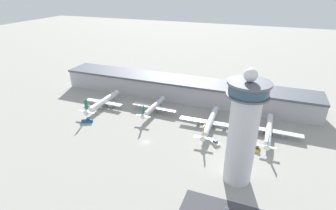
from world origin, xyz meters
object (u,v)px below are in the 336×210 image
Objects in this scene: service_truck_catering at (257,149)px; service_truck_baggage at (215,142)px; control_tower at (243,130)px; airplane_gate_delta at (269,130)px; airplane_gate_charlie at (210,122)px; airplane_gate_bravo at (154,107)px; service_truck_water at (87,121)px; airplane_gate_alpha at (103,102)px; service_truck_fuel at (244,134)px.

service_truck_catering reaches higher than service_truck_baggage.
control_tower is 1.34× the size of airplane_gate_delta.
airplane_gate_charlie is 1.02× the size of airplane_gate_delta.
airplane_gate_bravo is at bearing 163.20° from service_truck_catering.
control_tower is at bearing -58.65° from service_truck_baggage.
control_tower reaches higher than service_truck_water.
airplane_gate_bravo is at bearing 177.34° from airplane_gate_delta.
control_tower is 1.63× the size of airplane_gate_bravo.
airplane_gate_delta is at bearing 74.42° from control_tower.
control_tower reaches higher than service_truck_catering.
airplane_gate_alpha is 4.85× the size of service_truck_fuel.
control_tower is 54.97m from airplane_gate_charlie.
service_truck_water is at bearing -82.65° from airplane_gate_alpha.
airplane_gate_bravo is 4.14× the size of service_truck_fuel.
airplane_gate_delta is at bearing 73.83° from service_truck_catering.
control_tower is at bearing -23.34° from airplane_gate_alpha.
service_truck_baggage is (-16.20, 26.60, -26.78)m from control_tower.
airplane_gate_delta is at bearing 18.69° from service_truck_fuel.
service_truck_baggage is (6.89, -17.35, -3.18)m from airplane_gate_charlie.
airplane_gate_delta is 5.00× the size of service_truck_fuel.
airplane_gate_delta is 6.99× the size of service_truck_catering.
service_truck_fuel is (105.40, -3.30, -3.33)m from airplane_gate_alpha.
service_truck_catering is 24.10m from service_truck_baggage.
control_tower reaches higher than airplane_gate_delta.
airplane_gate_charlie is (43.41, -7.21, -0.45)m from airplane_gate_bravo.
control_tower is 118.28m from airplane_gate_alpha.
service_truck_catering is (30.90, -15.23, -3.15)m from airplane_gate_charlie.
service_truck_water is at bearing -164.47° from airplane_gate_charlie.
airplane_gate_alpha is at bearing -172.54° from airplane_gate_bravo.
airplane_gate_charlie is at bearing 153.76° from service_truck_catering.
airplane_gate_bravo is 4.40× the size of service_truck_water.
service_truck_catering is 16.48m from service_truck_fuel.
airplane_gate_charlie is at bearing -9.43° from airplane_gate_bravo.
airplane_gate_charlie is (-23.09, 43.95, -23.59)m from control_tower.
service_truck_catering is 0.72× the size of service_truck_fuel.
service_truck_water is (3.13, -24.27, -3.24)m from airplane_gate_alpha.
airplane_gate_bravo is 44.01m from airplane_gate_charlie.
airplane_gate_delta is (79.74, -3.70, -0.65)m from airplane_gate_bravo.
service_truck_catering is (-5.43, -18.73, -2.94)m from airplane_gate_delta.
control_tower is at bearing -105.19° from service_truck_catering.
airplane_gate_charlie is 34.59m from service_truck_catering.
service_truck_fuel is at bearing 122.48° from service_truck_catering.
service_truck_water is (-36.82, -29.50, -3.50)m from airplane_gate_bravo.
airplane_gate_bravo reaches higher than service_truck_baggage.
airplane_gate_alpha is 0.95× the size of airplane_gate_charlie.
airplane_gate_bravo is 47.31m from service_truck_water.
service_truck_baggage is (-29.44, -20.86, -2.98)m from airplane_gate_delta.
airplane_gate_alpha is at bearing 178.21° from service_truck_fuel.
airplane_gate_bravo is at bearing 153.97° from service_truck_baggage.
airplane_gate_charlie reaches higher than service_truck_baggage.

